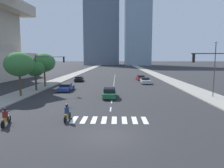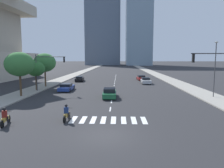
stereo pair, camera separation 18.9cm
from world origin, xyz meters
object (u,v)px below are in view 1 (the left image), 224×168
at_px(sedan_green_2, 109,93).
at_px(street_tree_third, 44,63).
at_px(sedan_silver_1, 145,81).
at_px(sedan_black_3, 79,79).
at_px(sedan_blue_0, 66,87).
at_px(motorcycle_third, 6,118).
at_px(traffic_signal_near, 220,69).
at_px(sedan_red_4, 141,78).
at_px(traffic_signal_far, 47,66).
at_px(motorcycle_lead, 67,114).
at_px(street_lamp_east, 215,65).
at_px(street_tree_nearest, 19,64).
at_px(street_tree_second, 35,69).

distance_m(sedan_green_2, street_tree_third, 16.65).
bearing_deg(sedan_silver_1, sedan_green_2, -23.55).
distance_m(sedan_black_3, street_tree_third, 12.23).
relative_size(sedan_blue_0, sedan_green_2, 1.02).
distance_m(motorcycle_third, traffic_signal_near, 20.56).
height_order(sedan_green_2, street_tree_third, street_tree_third).
bearing_deg(sedan_red_4, traffic_signal_far, -47.66).
relative_size(motorcycle_lead, sedan_black_3, 0.44).
bearing_deg(traffic_signal_near, street_tree_third, -35.85).
relative_size(traffic_signal_far, street_tree_third, 0.95).
height_order(street_lamp_east, street_tree_nearest, street_lamp_east).
xyz_separation_m(traffic_signal_near, street_tree_nearest, (-24.17, 7.42, 0.23)).
bearing_deg(traffic_signal_near, sedan_blue_0, -35.13).
relative_size(motorcycle_third, sedan_green_2, 0.44).
relative_size(sedan_blue_0, street_tree_nearest, 0.77).
bearing_deg(street_lamp_east, motorcycle_lead, -147.53).
bearing_deg(traffic_signal_far, sedan_blue_0, 22.08).
distance_m(traffic_signal_near, traffic_signal_far, 25.17).
xyz_separation_m(sedan_red_4, traffic_signal_near, (4.54, -30.92, 3.83)).
relative_size(motorcycle_lead, street_tree_second, 0.42).
xyz_separation_m(sedan_blue_0, traffic_signal_far, (-2.80, -1.13, 3.70)).
distance_m(street_lamp_east, street_tree_nearest, 27.10).
bearing_deg(sedan_red_4, street_tree_nearest, -44.41).
distance_m(motorcycle_lead, street_lamp_east, 21.43).
distance_m(traffic_signal_near, street_lamp_east, 8.16).
distance_m(sedan_silver_1, sedan_red_4, 6.98).
bearing_deg(sedan_green_2, sedan_red_4, -17.71).
height_order(street_lamp_east, street_tree_third, street_lamp_east).
relative_size(sedan_silver_1, traffic_signal_far, 0.76).
xyz_separation_m(sedan_silver_1, traffic_signal_near, (4.35, -23.94, 3.80)).
distance_m(sedan_silver_1, traffic_signal_far, 21.39).
relative_size(motorcycle_third, street_lamp_east, 0.27).
xyz_separation_m(motorcycle_third, street_tree_nearest, (-4.62, 12.54, 4.04)).
distance_m(sedan_red_4, street_lamp_east, 24.79).
bearing_deg(sedan_green_2, motorcycle_third, 146.28).
xyz_separation_m(sedan_red_4, street_tree_nearest, (-19.63, -23.50, 4.06)).
distance_m(motorcycle_lead, street_tree_nearest, 15.06).
height_order(sedan_green_2, street_lamp_east, street_lamp_east).
distance_m(motorcycle_third, sedan_black_3, 33.19).
bearing_deg(street_tree_third, street_tree_second, -90.00).
distance_m(traffic_signal_far, street_lamp_east, 25.32).
xyz_separation_m(traffic_signal_far, street_tree_second, (-2.22, 0.74, -0.56)).
distance_m(traffic_signal_near, street_tree_third, 29.82).
relative_size(sedan_red_4, street_tree_nearest, 0.71).
height_order(motorcycle_third, street_tree_third, street_tree_third).
relative_size(motorcycle_lead, sedan_red_4, 0.47).
xyz_separation_m(sedan_silver_1, sedan_black_3, (-15.29, 4.13, -0.02)).
height_order(sedan_green_2, sedan_red_4, sedan_green_2).
xyz_separation_m(street_tree_nearest, street_tree_second, (0.00, 5.66, -0.92)).
relative_size(motorcycle_third, sedan_black_3, 0.44).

